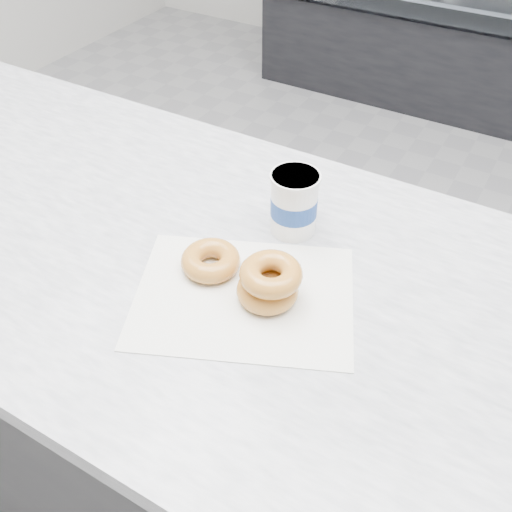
% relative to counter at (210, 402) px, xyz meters
% --- Properties ---
extents(ground, '(5.00, 5.00, 0.00)m').
position_rel_counter_xyz_m(ground, '(0.00, 0.60, -0.45)').
color(ground, '#939396').
rests_on(ground, ground).
extents(counter, '(3.06, 0.76, 0.90)m').
position_rel_counter_xyz_m(counter, '(0.00, 0.00, 0.00)').
color(counter, '#333335').
rests_on(counter, ground).
extents(display_case, '(2.40, 0.74, 1.25)m').
position_rel_counter_xyz_m(display_case, '(0.00, 2.72, 0.04)').
color(display_case, black).
rests_on(display_case, ground).
extents(wax_paper, '(0.42, 0.37, 0.00)m').
position_rel_counter_xyz_m(wax_paper, '(0.12, -0.05, 0.45)').
color(wax_paper, silver).
rests_on(wax_paper, counter).
extents(donut_single, '(0.13, 0.13, 0.03)m').
position_rel_counter_xyz_m(donut_single, '(0.05, -0.02, 0.47)').
color(donut_single, gold).
rests_on(donut_single, wax_paper).
extents(donut_stack, '(0.12, 0.12, 0.07)m').
position_rel_counter_xyz_m(donut_stack, '(0.16, -0.03, 0.48)').
color(donut_stack, gold).
rests_on(donut_stack, wax_paper).
extents(coffee_cup, '(0.10, 0.10, 0.12)m').
position_rel_counter_xyz_m(coffee_cup, '(0.11, 0.14, 0.51)').
color(coffee_cup, white).
rests_on(coffee_cup, counter).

